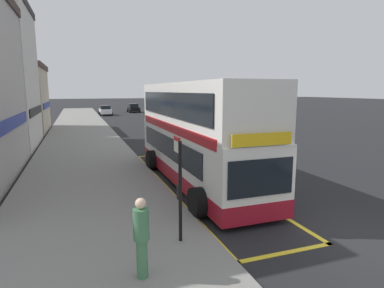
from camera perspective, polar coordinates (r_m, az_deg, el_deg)
The scene contains 9 objects.
ground_plane at distance 38.93m, azimuth -8.76°, elevation 3.39°, with size 260.00×260.00×0.00m, color black.
pavement_near at distance 38.23m, azimuth -19.13°, elevation 2.97°, with size 6.00×76.00×0.14m, color gray.
double_decker_bus at distance 14.16m, azimuth 0.68°, elevation 1.31°, with size 3.16×10.80×4.40m.
bus_bay_markings at distance 14.41m, azimuth 0.62°, elevation -6.93°, with size 2.93×13.38×0.01m.
bus_stop_sign at distance 8.40m, azimuth -2.27°, elevation -6.63°, with size 0.09×0.51×2.75m.
parked_car_silver_kerbside at distance 51.68m, azimuth -5.89°, elevation 5.83°, with size 2.09×4.20×1.62m.
parked_car_white_behind at distance 55.11m, azimuth -15.15°, elevation 5.78°, with size 2.09×4.20×1.62m.
parked_car_black_ahead at distance 61.37m, azimuth -10.34°, elevation 6.30°, with size 2.09×4.20×1.62m.
pedestrian_waiting_near_sign at distance 7.05m, azimuth -8.97°, elevation -15.63°, with size 0.34×0.34×1.76m.
Camera 1 is at (-7.35, -6.01, 4.09)m, focal length 30.03 mm.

